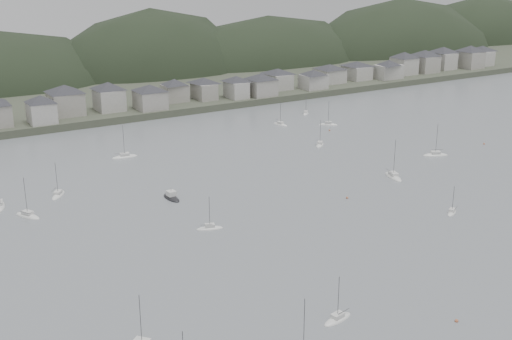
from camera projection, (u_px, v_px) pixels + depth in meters
ground at (455, 301)px, 125.97m from camera, size 900.00×900.00×0.00m
far_shore_land at (54, 74)px, 364.98m from camera, size 900.00×250.00×3.00m
forested_ridge at (78, 104)px, 350.57m from camera, size 851.55×103.94×102.57m
waterfront_town at (228, 84)px, 297.09m from camera, size 451.48×28.46×12.92m
moored_fleet at (245, 215)px, 167.93m from camera, size 218.64×172.84×12.77m
motor_launch_far at (171, 198)px, 179.83m from camera, size 3.31×8.08×3.89m
mooring_buoys at (327, 210)px, 171.40m from camera, size 188.58×133.96×0.70m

